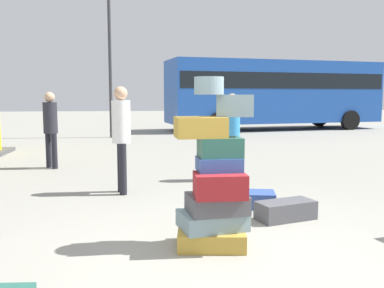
# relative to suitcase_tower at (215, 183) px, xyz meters

# --- Properties ---
(ground_plane) EXTENTS (80.00, 80.00, 0.00)m
(ground_plane) POSITION_rel_suitcase_tower_xyz_m (0.12, -0.40, -0.68)
(ground_plane) COLOR gray
(suitcase_tower) EXTENTS (0.85, 0.66, 1.78)m
(suitcase_tower) POSITION_rel_suitcase_tower_xyz_m (0.00, 0.00, 0.00)
(suitcase_tower) COLOR #B28C33
(suitcase_tower) RESTS_ON ground
(suitcase_navy_right_side) EXTENTS (0.86, 0.56, 0.22)m
(suitcase_navy_right_side) POSITION_rel_suitcase_tower_xyz_m (0.75, 1.54, -0.58)
(suitcase_navy_right_side) COLOR #334F99
(suitcase_navy_right_side) RESTS_ON ground
(suitcase_charcoal_left_side) EXTENTS (0.82, 0.55, 0.24)m
(suitcase_charcoal_left_side) POSITION_rel_suitcase_tower_xyz_m (1.08, 0.85, -0.56)
(suitcase_charcoal_left_side) COLOR #4C4C51
(suitcase_charcoal_left_side) RESTS_ON ground
(person_bearded_onlooker) EXTENTS (0.30, 0.32, 1.63)m
(person_bearded_onlooker) POSITION_rel_suitcase_tower_xyz_m (0.93, 3.44, 0.28)
(person_bearded_onlooker) COLOR black
(person_bearded_onlooker) RESTS_ON ground
(person_tourist_with_camera) EXTENTS (0.30, 0.34, 1.74)m
(person_tourist_with_camera) POSITION_rel_suitcase_tower_xyz_m (-1.07, 2.60, 0.35)
(person_tourist_with_camera) COLOR black
(person_tourist_with_camera) RESTS_ON ground
(person_passerby_in_red) EXTENTS (0.30, 0.30, 1.67)m
(person_passerby_in_red) POSITION_rel_suitcase_tower_xyz_m (-2.71, 5.21, 0.30)
(person_passerby_in_red) COLOR black
(person_passerby_in_red) RESTS_ON ground
(parked_bus) EXTENTS (10.33, 4.16, 3.15)m
(parked_bus) POSITION_rel_suitcase_tower_xyz_m (5.49, 14.99, 1.15)
(parked_bus) COLOR #1E4CA5
(parked_bus) RESTS_ON ground
(lamp_post) EXTENTS (0.36, 0.36, 6.07)m
(lamp_post) POSITION_rel_suitcase_tower_xyz_m (-1.87, 12.00, 3.28)
(lamp_post) COLOR #333338
(lamp_post) RESTS_ON ground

